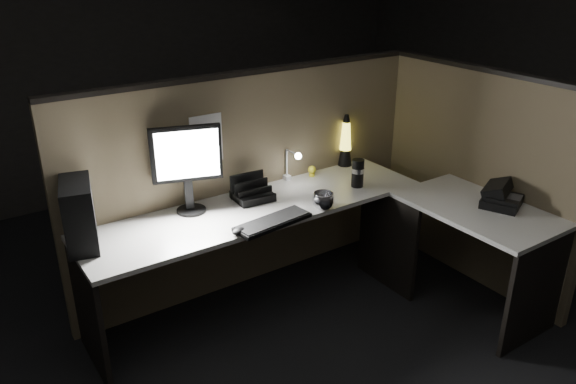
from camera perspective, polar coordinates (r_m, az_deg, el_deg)
floor at (r=3.63m, az=4.49°, el=-14.78°), size 6.00×6.00×0.00m
room_shell at (r=2.92m, az=5.50°, el=11.08°), size 6.00×6.00×6.00m
partition_back at (r=3.91m, az=-3.63°, el=1.01°), size 2.66×0.06×1.50m
partition_right at (r=4.17m, az=18.43°, el=1.28°), size 0.06×1.66×1.50m
desk at (r=3.57m, az=4.53°, el=-4.32°), size 2.60×1.60×0.73m
pc_tower at (r=3.25m, az=-20.46°, el=-2.15°), size 0.24×0.38×0.37m
monitor at (r=3.45m, az=-10.24°, el=3.12°), size 0.42×0.19×0.55m
keyboard at (r=3.36m, az=-1.56°, el=-3.07°), size 0.50×0.22×0.02m
mouse at (r=3.25m, az=-5.01°, el=-3.98°), size 0.11×0.10×0.04m
clip_lamp at (r=3.90m, az=0.45°, el=2.89°), size 0.05×0.19×0.24m
organizer at (r=3.68m, az=-3.69°, el=-0.10°), size 0.25×0.23×0.18m
lava_lamp at (r=4.24m, az=5.87°, el=4.82°), size 0.11×0.11×0.39m
travel_mug at (r=3.88m, az=7.09°, el=1.92°), size 0.09×0.09×0.20m
steel_mug at (r=3.54m, az=3.60°, el=-0.91°), size 0.18×0.18×0.11m
figurine at (r=4.05m, az=2.45°, el=2.28°), size 0.06×0.06×0.06m
pinned_paper at (r=3.60m, az=-8.28°, el=5.33°), size 0.22×0.00×0.32m
desk_phone at (r=3.83m, az=20.73°, el=-0.42°), size 0.33×0.32×0.16m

